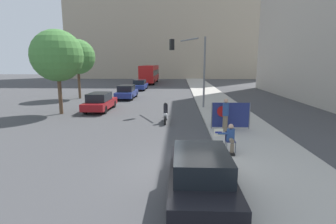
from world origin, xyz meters
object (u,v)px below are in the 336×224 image
car_on_road_nearest (100,102)px  city_bus_on_road (150,73)px  traffic_light_pole (193,60)px  parked_car_curbside (201,173)px  street_tree_midblock (77,57)px  street_tree_near_curb (57,56)px  car_on_road_midblock (127,92)px  car_on_road_distant (140,85)px  seated_protester (230,137)px  motorcycle_on_road (166,114)px  jogger_on_sidewalk (225,115)px  protest_banner (230,115)px

car_on_road_nearest → city_bus_on_road: (0.88, 29.46, 1.20)m
traffic_light_pole → car_on_road_nearest: traffic_light_pole is taller
parked_car_curbside → city_bus_on_road: size_ratio=0.37×
city_bus_on_road → street_tree_midblock: size_ratio=1.88×
parked_car_curbside → street_tree_near_curb: size_ratio=0.70×
car_on_road_midblock → street_tree_near_curb: (-3.37, -8.88, 3.67)m
car_on_road_distant → seated_protester: bearing=-73.8°
parked_car_curbside → car_on_road_nearest: (-7.17, 13.85, 0.03)m
parked_car_curbside → street_tree_near_curb: bearing=128.4°
car_on_road_midblock → street_tree_midblock: bearing=180.0°
parked_car_curbside → street_tree_near_curb: (-9.76, 12.33, 3.71)m
motorcycle_on_road → jogger_on_sidewalk: bearing=-37.4°
seated_protester → protest_banner: 4.14m
seated_protester → parked_car_curbside: bearing=-121.8°
traffic_light_pole → motorcycle_on_road: size_ratio=2.89×
seated_protester → parked_car_curbside: size_ratio=0.28×
traffic_light_pole → city_bus_on_road: 29.57m
traffic_light_pole → car_on_road_midblock: size_ratio=1.30×
protest_banner → car_on_road_distant: (-8.65, 23.10, -0.20)m
parked_car_curbside → street_tree_midblock: (-11.65, 21.22, 3.83)m
car_on_road_nearest → street_tree_near_curb: bearing=-149.7°
seated_protester → street_tree_near_curb: 14.78m
car_on_road_midblock → city_bus_on_road: city_bus_on_road is taller
parked_car_curbside → street_tree_midblock: size_ratio=0.69×
parked_car_curbside → car_on_road_midblock: 22.16m
seated_protester → street_tree_midblock: bearing=118.6°
car_on_road_nearest → motorcycle_on_road: size_ratio=2.29×
jogger_on_sidewalk → car_on_road_midblock: size_ratio=0.40×
seated_protester → car_on_road_midblock: 19.38m
jogger_on_sidewalk → car_on_road_nearest: (-9.10, 6.79, -0.34)m
street_tree_midblock → street_tree_near_curb: bearing=-78.0°
jogger_on_sidewalk → traffic_light_pole: 8.27m
car_on_road_midblock → city_bus_on_road: bearing=89.7°
car_on_road_nearest → jogger_on_sidewalk: bearing=-36.7°
jogger_on_sidewalk → street_tree_near_curb: 13.26m
car_on_road_nearest → city_bus_on_road: city_bus_on_road is taller
car_on_road_distant → motorcycle_on_road: 21.56m
jogger_on_sidewalk → street_tree_midblock: 19.93m
jogger_on_sidewalk → protest_banner: 0.68m
car_on_road_nearest → car_on_road_distant: size_ratio=0.98×
car_on_road_midblock → parked_car_curbside: bearing=-73.2°
car_on_road_nearest → motorcycle_on_road: 7.02m
protest_banner → street_tree_midblock: bearing=135.7°
protest_banner → traffic_light_pole: traffic_light_pole is taller
parked_car_curbside → car_on_road_midblock: car_on_road_midblock is taller
jogger_on_sidewalk → motorcycle_on_road: (-3.45, 2.64, -0.51)m
car_on_road_distant → street_tree_near_curb: (-3.43, -18.37, 3.68)m
motorcycle_on_road → street_tree_near_curb: (-8.25, 2.64, 3.85)m
car_on_road_nearest → parked_car_curbside: bearing=-62.6°
car_on_road_nearest → street_tree_near_curb: size_ratio=0.74×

